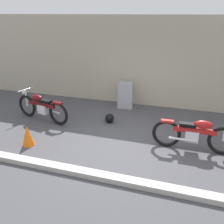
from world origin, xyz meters
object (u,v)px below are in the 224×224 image
at_px(helmet, 110,118).
at_px(motorcycle_maroon, 42,107).
at_px(motorcycle_red, 195,134).
at_px(stone_marker, 125,96).
at_px(traffic_cone, 28,136).

height_order(helmet, motorcycle_maroon, motorcycle_maroon).
bearing_deg(motorcycle_red, stone_marker, 134.83).
relative_size(helmet, motorcycle_red, 0.14).
xyz_separation_m(motorcycle_maroon, motorcycle_red, (4.71, -0.51, -0.00)).
height_order(stone_marker, motorcycle_red, stone_marker).
bearing_deg(helmet, traffic_cone, -126.83).
xyz_separation_m(stone_marker, traffic_cone, (-1.67, -3.49, -0.21)).
bearing_deg(traffic_cone, motorcycle_maroon, 109.96).
height_order(stone_marker, motorcycle_maroon, stone_marker).
distance_m(helmet, motorcycle_red, 2.79).
xyz_separation_m(stone_marker, motorcycle_maroon, (-2.25, -1.90, -0.03)).
distance_m(helmet, traffic_cone, 2.59).
height_order(helmet, traffic_cone, traffic_cone).
xyz_separation_m(traffic_cone, motorcycle_red, (4.14, 1.08, 0.18)).
bearing_deg(helmet, motorcycle_maroon, -167.05).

